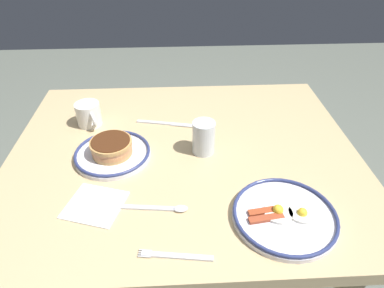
{
  "coord_description": "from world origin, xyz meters",
  "views": [
    {
      "loc": [
        0.02,
        0.9,
        1.43
      ],
      "look_at": [
        -0.03,
        -0.0,
        0.76
      ],
      "focal_mm": 31.59,
      "sensor_mm": 36.0,
      "label": 1
    }
  ],
  "objects_px": {
    "plate_near_main": "(112,151)",
    "paper_napkin": "(95,205)",
    "plate_center_pancakes": "(285,215)",
    "tea_spoon": "(164,208)",
    "fork_near": "(175,256)",
    "butter_knife": "(165,123)",
    "coffee_mug": "(89,114)",
    "drinking_glass": "(204,140)"
  },
  "relations": [
    {
      "from": "plate_near_main",
      "to": "butter_knife",
      "type": "bearing_deg",
      "value": -132.07
    },
    {
      "from": "tea_spoon",
      "to": "fork_near",
      "type": "bearing_deg",
      "value": 101.08
    },
    {
      "from": "coffee_mug",
      "to": "drinking_glass",
      "type": "bearing_deg",
      "value": 154.84
    },
    {
      "from": "drinking_glass",
      "to": "tea_spoon",
      "type": "bearing_deg",
      "value": 62.72
    },
    {
      "from": "plate_near_main",
      "to": "plate_center_pancakes",
      "type": "distance_m",
      "value": 0.57
    },
    {
      "from": "drinking_glass",
      "to": "plate_near_main",
      "type": "bearing_deg",
      "value": 1.64
    },
    {
      "from": "plate_center_pancakes",
      "to": "paper_napkin",
      "type": "bearing_deg",
      "value": -8.38
    },
    {
      "from": "drinking_glass",
      "to": "tea_spoon",
      "type": "xyz_separation_m",
      "value": [
        0.13,
        0.25,
        -0.05
      ]
    },
    {
      "from": "tea_spoon",
      "to": "plate_near_main",
      "type": "bearing_deg",
      "value": -55.02
    },
    {
      "from": "paper_napkin",
      "to": "plate_near_main",
      "type": "bearing_deg",
      "value": -95.43
    },
    {
      "from": "drinking_glass",
      "to": "tea_spoon",
      "type": "relative_size",
      "value": 0.6
    },
    {
      "from": "plate_near_main",
      "to": "butter_knife",
      "type": "relative_size",
      "value": 1.14
    },
    {
      "from": "coffee_mug",
      "to": "paper_napkin",
      "type": "relative_size",
      "value": 0.76
    },
    {
      "from": "coffee_mug",
      "to": "butter_knife",
      "type": "height_order",
      "value": "coffee_mug"
    },
    {
      "from": "paper_napkin",
      "to": "fork_near",
      "type": "distance_m",
      "value": 0.29
    },
    {
      "from": "drinking_glass",
      "to": "fork_near",
      "type": "xyz_separation_m",
      "value": [
        0.1,
        0.41,
        -0.05
      ]
    },
    {
      "from": "paper_napkin",
      "to": "tea_spoon",
      "type": "height_order",
      "value": "tea_spoon"
    },
    {
      "from": "plate_near_main",
      "to": "drinking_glass",
      "type": "distance_m",
      "value": 0.3
    },
    {
      "from": "plate_near_main",
      "to": "plate_center_pancakes",
      "type": "height_order",
      "value": "plate_near_main"
    },
    {
      "from": "fork_near",
      "to": "butter_knife",
      "type": "xyz_separation_m",
      "value": [
        0.03,
        -0.59,
        -0.0
      ]
    },
    {
      "from": "fork_near",
      "to": "paper_napkin",
      "type": "bearing_deg",
      "value": -38.9
    },
    {
      "from": "fork_near",
      "to": "tea_spoon",
      "type": "bearing_deg",
      "value": -78.92
    },
    {
      "from": "coffee_mug",
      "to": "fork_near",
      "type": "distance_m",
      "value": 0.68
    },
    {
      "from": "plate_center_pancakes",
      "to": "drinking_glass",
      "type": "distance_m",
      "value": 0.36
    },
    {
      "from": "butter_knife",
      "to": "tea_spoon",
      "type": "relative_size",
      "value": 1.16
    },
    {
      "from": "coffee_mug",
      "to": "drinking_glass",
      "type": "distance_m",
      "value": 0.46
    },
    {
      "from": "plate_center_pancakes",
      "to": "fork_near",
      "type": "relative_size",
      "value": 1.53
    },
    {
      "from": "drinking_glass",
      "to": "fork_near",
      "type": "relative_size",
      "value": 0.63
    },
    {
      "from": "plate_center_pancakes",
      "to": "tea_spoon",
      "type": "bearing_deg",
      "value": -8.93
    },
    {
      "from": "plate_near_main",
      "to": "paper_napkin",
      "type": "bearing_deg",
      "value": 84.57
    },
    {
      "from": "plate_near_main",
      "to": "plate_center_pancakes",
      "type": "xyz_separation_m",
      "value": [
        -0.49,
        0.29,
        -0.01
      ]
    },
    {
      "from": "plate_near_main",
      "to": "coffee_mug",
      "type": "distance_m",
      "value": 0.23
    },
    {
      "from": "plate_center_pancakes",
      "to": "coffee_mug",
      "type": "height_order",
      "value": "coffee_mug"
    },
    {
      "from": "drinking_glass",
      "to": "butter_knife",
      "type": "height_order",
      "value": "drinking_glass"
    },
    {
      "from": "coffee_mug",
      "to": "tea_spoon",
      "type": "xyz_separation_m",
      "value": [
        -0.28,
        0.45,
        -0.04
      ]
    },
    {
      "from": "paper_napkin",
      "to": "tea_spoon",
      "type": "distance_m",
      "value": 0.19
    },
    {
      "from": "paper_napkin",
      "to": "fork_near",
      "type": "relative_size",
      "value": 0.83
    },
    {
      "from": "fork_near",
      "to": "tea_spoon",
      "type": "relative_size",
      "value": 0.96
    },
    {
      "from": "paper_napkin",
      "to": "fork_near",
      "type": "bearing_deg",
      "value": 141.1
    },
    {
      "from": "plate_near_main",
      "to": "paper_napkin",
      "type": "xyz_separation_m",
      "value": [
        0.02,
        0.22,
        -0.02
      ]
    },
    {
      "from": "fork_near",
      "to": "plate_near_main",
      "type": "bearing_deg",
      "value": -63.21
    },
    {
      "from": "fork_near",
      "to": "tea_spoon",
      "type": "xyz_separation_m",
      "value": [
        0.03,
        -0.15,
        0.0
      ]
    }
  ]
}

